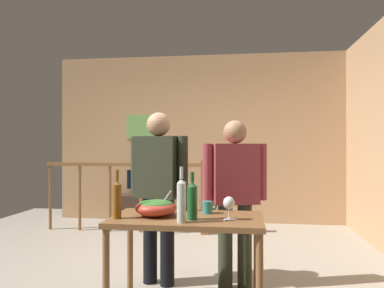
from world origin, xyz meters
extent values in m
plane|color=#9E9384|center=(0.00, 0.00, 0.00)|extent=(6.86, 6.86, 0.00)
cube|color=tan|center=(0.00, 2.64, 1.39)|extent=(4.84, 0.10, 2.79)
cube|color=#70AE5B|center=(-0.99, 2.58, 1.59)|extent=(0.50, 0.03, 0.40)
cylinder|color=brown|center=(-2.17, 1.71, 0.48)|extent=(0.04, 0.04, 0.97)
cylinder|color=brown|center=(-1.70, 1.71, 0.48)|extent=(0.04, 0.04, 0.97)
cylinder|color=brown|center=(-1.22, 1.71, 0.48)|extent=(0.04, 0.04, 0.97)
cylinder|color=brown|center=(-0.75, 1.71, 0.48)|extent=(0.04, 0.04, 0.97)
cylinder|color=brown|center=(-0.28, 1.71, 0.48)|extent=(0.04, 0.04, 0.97)
cylinder|color=brown|center=(0.19, 1.71, 0.48)|extent=(0.04, 0.04, 0.97)
cube|color=brown|center=(-0.99, 1.71, 0.99)|extent=(2.44, 0.07, 0.05)
cube|color=brown|center=(0.19, 1.71, 0.53)|extent=(0.10, 0.10, 1.07)
cube|color=#38281E|center=(-0.85, 2.29, 0.24)|extent=(0.90, 0.40, 0.47)
cube|color=black|center=(-0.85, 2.29, 0.48)|extent=(0.20, 0.12, 0.02)
cylinder|color=black|center=(-0.85, 2.29, 0.53)|extent=(0.03, 0.03, 0.08)
cube|color=black|center=(-0.85, 2.26, 0.72)|extent=(0.55, 0.06, 0.30)
cube|color=black|center=(-0.85, 2.23, 0.72)|extent=(0.50, 0.01, 0.27)
cube|color=brown|center=(0.32, -0.85, 0.72)|extent=(1.15, 0.65, 0.04)
cylinder|color=brown|center=(-0.21, -1.14, 0.35)|extent=(0.05, 0.05, 0.70)
cylinder|color=brown|center=(0.86, -1.14, 0.35)|extent=(0.05, 0.05, 0.70)
cylinder|color=brown|center=(-0.21, -0.57, 0.35)|extent=(0.05, 0.05, 0.70)
cylinder|color=brown|center=(0.86, -0.57, 0.35)|extent=(0.05, 0.05, 0.70)
ellipsoid|color=#CC3D2D|center=(0.08, -0.85, 0.80)|extent=(0.32, 0.32, 0.12)
ellipsoid|color=#38702D|center=(0.08, -0.85, 0.84)|extent=(0.26, 0.26, 0.06)
cylinder|color=silver|center=(0.14, -0.85, 0.86)|extent=(0.12, 0.01, 0.16)
cylinder|color=silver|center=(0.64, -0.93, 0.74)|extent=(0.08, 0.08, 0.01)
cylinder|color=silver|center=(0.64, -0.93, 0.79)|extent=(0.01, 0.01, 0.08)
ellipsoid|color=silver|center=(0.64, -0.93, 0.86)|extent=(0.09, 0.09, 0.09)
cylinder|color=#1E5628|center=(0.38, -0.95, 0.86)|extent=(0.07, 0.07, 0.24)
cone|color=#1E5628|center=(0.38, -0.95, 1.00)|extent=(0.07, 0.07, 0.03)
cylinder|color=#1E5628|center=(0.38, -0.95, 1.05)|extent=(0.03, 0.03, 0.07)
cylinder|color=silver|center=(0.32, -1.07, 0.88)|extent=(0.07, 0.07, 0.28)
cone|color=silver|center=(0.32, -1.07, 1.03)|extent=(0.07, 0.07, 0.03)
cylinder|color=silver|center=(0.32, -1.07, 1.09)|extent=(0.02, 0.02, 0.09)
cylinder|color=brown|center=(-0.18, -0.99, 0.87)|extent=(0.06, 0.06, 0.25)
cone|color=brown|center=(-0.18, -0.99, 1.01)|extent=(0.06, 0.06, 0.03)
cylinder|color=brown|center=(-0.18, -0.99, 1.06)|extent=(0.02, 0.02, 0.08)
cylinder|color=black|center=(0.25, -0.59, 0.86)|extent=(0.07, 0.07, 0.23)
cone|color=black|center=(0.25, -0.59, 0.99)|extent=(0.07, 0.07, 0.03)
cylinder|color=black|center=(0.25, -0.59, 1.04)|extent=(0.03, 0.03, 0.08)
cylinder|color=teal|center=(0.46, -0.69, 0.79)|extent=(0.08, 0.08, 0.10)
torus|color=teal|center=(0.52, -0.69, 0.79)|extent=(0.05, 0.01, 0.05)
cylinder|color=black|center=(0.06, -0.30, 0.40)|extent=(0.13, 0.13, 0.80)
cylinder|color=black|center=(-0.12, -0.25, 0.40)|extent=(0.13, 0.13, 0.80)
cube|color=#2D3323|center=(-0.03, -0.27, 1.08)|extent=(0.44, 0.32, 0.57)
cylinder|color=#2D3323|center=(0.21, -0.34, 1.10)|extent=(0.09, 0.09, 0.54)
cylinder|color=#2D3323|center=(-0.27, -0.20, 1.10)|extent=(0.09, 0.09, 0.54)
sphere|color=tan|center=(-0.03, -0.27, 1.48)|extent=(0.22, 0.22, 0.22)
cylinder|color=#2D3323|center=(0.76, -0.25, 0.38)|extent=(0.13, 0.13, 0.76)
cylinder|color=#2D3323|center=(0.59, -0.30, 0.38)|extent=(0.13, 0.13, 0.76)
cube|color=#9E3842|center=(0.67, -0.27, 1.03)|extent=(0.45, 0.32, 0.54)
cylinder|color=#9E3842|center=(0.92, -0.20, 1.04)|extent=(0.09, 0.09, 0.51)
cylinder|color=#9E3842|center=(0.43, -0.34, 1.04)|extent=(0.09, 0.09, 0.51)
sphere|color=#A37556|center=(0.67, -0.27, 1.41)|extent=(0.21, 0.21, 0.21)
camera|label=1|loc=(0.75, -3.70, 1.29)|focal=35.44mm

